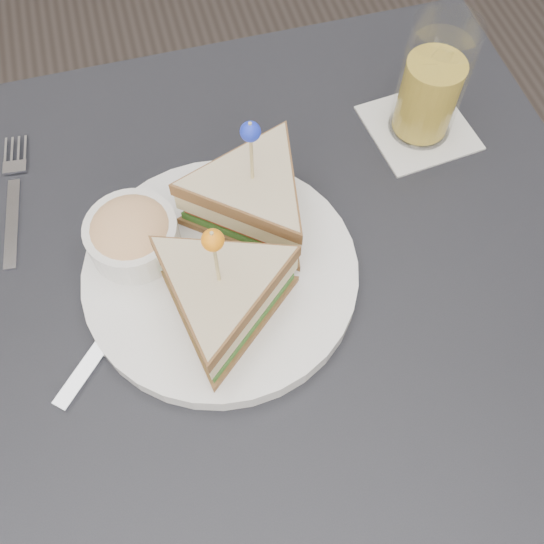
{
  "coord_description": "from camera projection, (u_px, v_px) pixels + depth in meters",
  "views": [
    {
      "loc": [
        -0.07,
        -0.27,
        1.32
      ],
      "look_at": [
        0.01,
        0.01,
        0.8
      ],
      "focal_mm": 40.0,
      "sensor_mm": 36.0,
      "label": 1
    }
  ],
  "objects": [
    {
      "name": "plate_meal",
      "position": [
        224.0,
        251.0,
        0.61
      ],
      "size": [
        0.33,
        0.34,
        0.17
      ],
      "rotation": [
        0.0,
        0.0,
        0.18
      ],
      "color": "white",
      "rests_on": "table"
    },
    {
      "name": "cutlery_fork",
      "position": [
        14.0,
        193.0,
        0.7
      ],
      "size": [
        0.04,
        0.19,
        0.01
      ],
      "rotation": [
        0.0,
        0.0,
        -0.11
      ],
      "color": "silver",
      "rests_on": "table"
    },
    {
      "name": "cutlery_knife",
      "position": [
        118.0,
        323.0,
        0.62
      ],
      "size": [
        0.16,
        0.17,
        0.01
      ],
      "rotation": [
        0.0,
        0.0,
        -0.75
      ],
      "color": "silver",
      "rests_on": "table"
    },
    {
      "name": "ground_plane",
      "position": [
        269.0,
        458.0,
        1.29
      ],
      "size": [
        3.5,
        3.5,
        0.0
      ],
      "primitive_type": "plane",
      "color": "#3F3833"
    },
    {
      "name": "table",
      "position": [
        266.0,
        334.0,
        0.7
      ],
      "size": [
        0.8,
        0.8,
        0.75
      ],
      "color": "black",
      "rests_on": "ground"
    },
    {
      "name": "drink_set",
      "position": [
        431.0,
        87.0,
        0.69
      ],
      "size": [
        0.13,
        0.13,
        0.15
      ],
      "rotation": [
        0.0,
        0.0,
        0.1
      ],
      "color": "silver",
      "rests_on": "table"
    }
  ]
}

